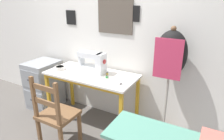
{
  "coord_description": "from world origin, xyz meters",
  "views": [
    {
      "loc": [
        1.44,
        -1.73,
        1.71
      ],
      "look_at": [
        0.33,
        0.26,
        0.87
      ],
      "focal_mm": 32.0,
      "sensor_mm": 36.0,
      "label": 1
    }
  ],
  "objects": [
    {
      "name": "scissors",
      "position": [
        0.52,
        0.16,
        0.75
      ],
      "size": [
        0.13,
        0.08,
        0.01
      ],
      "color": "silver",
      "rests_on": "sewing_table"
    },
    {
      "name": "fabric_bowl",
      "position": [
        -0.47,
        0.21,
        0.77
      ],
      "size": [
        0.14,
        0.14,
        0.04
      ],
      "color": "silver",
      "rests_on": "sewing_table"
    },
    {
      "name": "wooden_chair",
      "position": [
        -0.07,
        -0.33,
        0.44
      ],
      "size": [
        0.4,
        0.38,
        0.93
      ],
      "color": "brown",
      "rests_on": "ground_plane"
    },
    {
      "name": "dress_form",
      "position": [
        0.98,
        0.46,
        1.04
      ],
      "size": [
        0.36,
        0.32,
        1.42
      ],
      "color": "#846647",
      "rests_on": "ground_plane"
    },
    {
      "name": "ground_plane",
      "position": [
        0.0,
        0.0,
        0.0
      ],
      "size": [
        14.0,
        14.0,
        0.0
      ],
      "primitive_type": "plane",
      "color": "#5B5651"
    },
    {
      "name": "wall_back",
      "position": [
        0.0,
        0.64,
        1.28
      ],
      "size": [
        10.0,
        0.07,
        2.55
      ],
      "color": "silver",
      "rests_on": "ground_plane"
    },
    {
      "name": "sewing_machine",
      "position": [
        0.0,
        0.34,
        0.88
      ],
      "size": [
        0.4,
        0.18,
        0.3
      ],
      "color": "white",
      "rests_on": "sewing_table"
    },
    {
      "name": "sewing_table",
      "position": [
        0.0,
        0.27,
        0.66
      ],
      "size": [
        1.23,
        0.58,
        0.75
      ],
      "color": "silver",
      "rests_on": "ground_plane"
    },
    {
      "name": "thread_spool_near_machine",
      "position": [
        0.21,
        0.35,
        0.77
      ],
      "size": [
        0.03,
        0.03,
        0.03
      ],
      "color": "yellow",
      "rests_on": "sewing_table"
    },
    {
      "name": "thread_spool_mid_table",
      "position": [
        0.26,
        0.26,
        0.77
      ],
      "size": [
        0.04,
        0.04,
        0.04
      ],
      "color": "green",
      "rests_on": "sewing_table"
    },
    {
      "name": "filing_cabinet",
      "position": [
        -0.94,
        0.3,
        0.38
      ],
      "size": [
        0.42,
        0.51,
        0.76
      ],
      "color": "#93999E",
      "rests_on": "ground_plane"
    }
  ]
}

